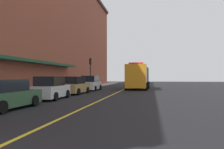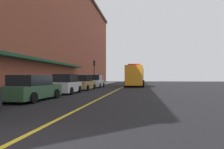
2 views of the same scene
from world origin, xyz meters
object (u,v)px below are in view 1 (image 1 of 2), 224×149
utility_truck (138,77)px  parking_meter_0 (69,83)px  parked_car_2 (51,89)px  traffic_light_near (90,67)px  parked_car_1 (4,95)px  parked_car_3 (74,86)px  parked_car_4 (91,84)px

utility_truck → parking_meter_0: bearing=-40.4°
parked_car_2 → traffic_light_near: traffic_light_near is taller
parked_car_1 → parked_car_3: (0.01, 11.52, 0.06)m
parking_meter_0 → traffic_light_near: 9.31m
utility_truck → parked_car_4: bearing=-51.1°
parked_car_1 → traffic_light_near: traffic_light_near is taller
parked_car_3 → utility_truck: (5.78, 10.64, 0.86)m
parked_car_1 → parked_car_4: 17.79m
parked_car_4 → utility_truck: size_ratio=0.53×
parked_car_4 → utility_truck: 7.23m
parked_car_4 → parking_meter_0: parked_car_4 is taller
parked_car_2 → parked_car_4: size_ratio=0.94×
parking_meter_0 → traffic_light_near: bearing=89.6°
parked_car_3 → traffic_light_near: (-1.35, 11.69, 2.34)m
parked_car_1 → parking_meter_0: bearing=6.7°
utility_truck → parking_meter_0: utility_truck is taller
parked_car_3 → utility_truck: utility_truck is taller
parked_car_4 → utility_truck: (5.71, 4.37, 0.82)m
parked_car_1 → traffic_light_near: size_ratio=1.14×
traffic_light_near → parked_car_4: bearing=-75.3°
parked_car_2 → parking_meter_0: 8.36m
parked_car_3 → parked_car_1: bearing=-177.8°
parked_car_1 → parked_car_3: size_ratio=1.07×
parked_car_1 → parked_car_3: parked_car_3 is taller
parked_car_1 → traffic_light_near: bearing=4.3°
parked_car_1 → parked_car_3: 11.52m
parked_car_1 → parked_car_2: size_ratio=1.09×
utility_truck → parked_car_3: bearing=-27.1°
utility_truck → parking_meter_0: (-7.19, -8.03, -0.62)m
utility_truck → parking_meter_0: size_ratio=6.79×
parked_car_1 → parked_car_2: bearing=1.0°
parked_car_2 → parked_car_3: (0.01, 5.63, -0.00)m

